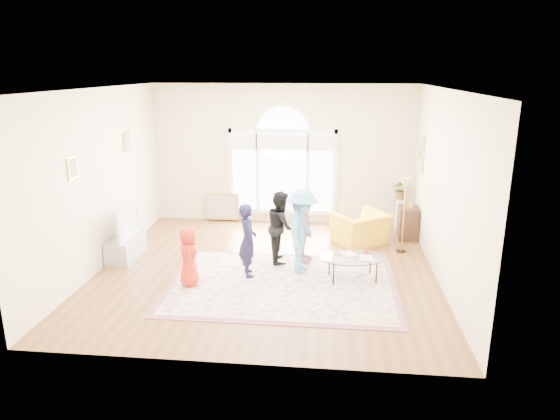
# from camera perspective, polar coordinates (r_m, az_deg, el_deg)

# --- Properties ---
(ground) EXTENTS (6.00, 6.00, 0.00)m
(ground) POSITION_cam_1_polar(r_m,az_deg,el_deg) (9.12, -1.57, -6.84)
(ground) COLOR brown
(ground) RESTS_ON ground
(room_shell) EXTENTS (6.00, 6.00, 6.00)m
(room_shell) POSITION_cam_1_polar(r_m,az_deg,el_deg) (11.39, 0.27, 6.02)
(room_shell) COLOR beige
(room_shell) RESTS_ON ground
(area_rug) EXTENTS (3.60, 2.60, 0.02)m
(area_rug) POSITION_cam_1_polar(r_m,az_deg,el_deg) (8.51, 0.31, -8.47)
(area_rug) COLOR beige
(area_rug) RESTS_ON ground
(rug_border) EXTENTS (3.80, 2.80, 0.01)m
(rug_border) POSITION_cam_1_polar(r_m,az_deg,el_deg) (8.51, 0.31, -8.50)
(rug_border) COLOR #85525E
(rug_border) RESTS_ON ground
(tv_console) EXTENTS (0.45, 1.00, 0.42)m
(tv_console) POSITION_cam_1_polar(r_m,az_deg,el_deg) (10.02, -17.18, -4.14)
(tv_console) COLOR #9B9DA4
(tv_console) RESTS_ON ground
(television) EXTENTS (0.17, 1.03, 0.59)m
(television) POSITION_cam_1_polar(r_m,az_deg,el_deg) (9.86, -17.37, -1.37)
(television) COLOR black
(television) RESTS_ON tv_console
(coffee_table) EXTENTS (1.26, 0.93, 0.54)m
(coffee_table) POSITION_cam_1_polar(r_m,az_deg,el_deg) (8.64, 8.33, -5.46)
(coffee_table) COLOR silver
(coffee_table) RESTS_ON ground
(armchair) EXTENTS (1.34, 1.31, 0.66)m
(armchair) POSITION_cam_1_polar(r_m,az_deg,el_deg) (10.45, 9.23, -2.11)
(armchair) COLOR yellow
(armchair) RESTS_ON ground
(side_cabinet) EXTENTS (0.40, 0.50, 0.70)m
(side_cabinet) POSITION_cam_1_polar(r_m,az_deg,el_deg) (10.97, 14.40, -1.42)
(side_cabinet) COLOR black
(side_cabinet) RESTS_ON ground
(floor_lamp) EXTENTS (0.31, 0.31, 1.51)m
(floor_lamp) POSITION_cam_1_polar(r_m,az_deg,el_deg) (9.89, 14.15, 2.32)
(floor_lamp) COLOR black
(floor_lamp) RESTS_ON ground
(plant_pedestal) EXTENTS (0.20, 0.20, 0.70)m
(plant_pedestal) POSITION_cam_1_polar(r_m,az_deg,el_deg) (11.60, 13.55, -0.43)
(plant_pedestal) COLOR white
(plant_pedestal) RESTS_ON ground
(potted_plant) EXTENTS (0.44, 0.39, 0.46)m
(potted_plant) POSITION_cam_1_polar(r_m,az_deg,el_deg) (11.45, 13.74, 2.35)
(potted_plant) COLOR #33722D
(potted_plant) RESTS_ON plant_pedestal
(leaning_picture) EXTENTS (0.80, 0.14, 0.62)m
(leaning_picture) POSITION_cam_1_polar(r_m,az_deg,el_deg) (12.05, -6.60, -1.21)
(leaning_picture) COLOR tan
(leaning_picture) RESTS_ON ground
(child_red) EXTENTS (0.45, 0.56, 1.00)m
(child_red) POSITION_cam_1_polar(r_m,az_deg,el_deg) (8.43, -10.39, -5.22)
(child_red) COLOR red
(child_red) RESTS_ON area_rug
(child_navy) EXTENTS (0.45, 0.55, 1.29)m
(child_navy) POSITION_cam_1_polar(r_m,az_deg,el_deg) (8.64, -3.70, -3.44)
(child_navy) COLOR #141533
(child_navy) RESTS_ON area_rug
(child_black) EXTENTS (0.62, 0.74, 1.34)m
(child_black) POSITION_cam_1_polar(r_m,az_deg,el_deg) (9.26, 0.13, -1.91)
(child_black) COLOR black
(child_black) RESTS_ON area_rug
(child_pink) EXTENTS (0.46, 0.79, 1.27)m
(child_pink) POSITION_cam_1_polar(r_m,az_deg,el_deg) (9.24, 2.65, -2.22)
(child_pink) COLOR #C98EA5
(child_pink) RESTS_ON area_rug
(child_blue) EXTENTS (0.73, 1.06, 1.50)m
(child_blue) POSITION_cam_1_polar(r_m,az_deg,el_deg) (8.76, 2.57, -2.42)
(child_blue) COLOR #57A0D3
(child_blue) RESTS_ON area_rug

